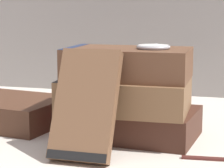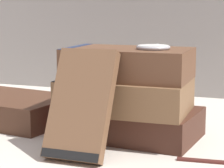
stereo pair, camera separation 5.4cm
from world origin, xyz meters
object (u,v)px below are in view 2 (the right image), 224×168
(book_leaning_front, at_px, (79,108))
(reading_glasses, at_px, (131,118))
(book_flat_bottom, at_px, (129,122))
(book_flat_top, at_px, (125,64))
(fountain_pen, at_px, (224,160))
(pocket_watch, at_px, (153,47))
(book_flat_middle, at_px, (122,95))

(book_leaning_front, xyz_separation_m, reading_glasses, (-0.00, 0.23, -0.07))
(book_flat_bottom, relative_size, book_leaning_front, 1.45)
(book_leaning_front, bearing_deg, book_flat_top, 73.74)
(book_flat_bottom, xyz_separation_m, reading_glasses, (-0.03, 0.11, -0.02))
(book_flat_bottom, distance_m, fountain_pen, 0.18)
(pocket_watch, xyz_separation_m, fountain_pen, (0.12, -0.07, -0.14))
(book_leaning_front, bearing_deg, book_flat_middle, 74.78)
(reading_glasses, bearing_deg, fountain_pen, -50.60)
(book_flat_bottom, distance_m, reading_glasses, 0.12)
(pocket_watch, xyz_separation_m, reading_glasses, (-0.08, 0.13, -0.14))
(book_flat_bottom, xyz_separation_m, book_flat_top, (-0.00, -0.01, 0.10))
(reading_glasses, bearing_deg, book_flat_top, -81.44)
(book_flat_bottom, height_order, reading_glasses, book_flat_bottom)
(pocket_watch, distance_m, reading_glasses, 0.21)
(book_flat_middle, relative_size, reading_glasses, 1.84)
(pocket_watch, bearing_deg, book_flat_top, 177.84)
(book_flat_bottom, distance_m, pocket_watch, 0.13)
(book_flat_bottom, distance_m, book_flat_middle, 0.05)
(pocket_watch, bearing_deg, fountain_pen, -29.55)
(book_flat_middle, xyz_separation_m, book_flat_top, (0.00, 0.00, 0.05))
(book_flat_middle, distance_m, pocket_watch, 0.09)
(book_flat_top, xyz_separation_m, book_leaning_front, (-0.03, -0.11, -0.05))
(book_flat_middle, height_order, reading_glasses, book_flat_middle)
(book_flat_bottom, xyz_separation_m, book_flat_middle, (-0.01, -0.02, 0.05))
(book_flat_middle, bearing_deg, fountain_pen, -22.72)
(fountain_pen, bearing_deg, reading_glasses, 128.81)
(book_flat_middle, bearing_deg, reading_glasses, 100.43)
(reading_glasses, bearing_deg, book_flat_bottom, -78.74)
(book_flat_top, height_order, reading_glasses, book_flat_top)
(book_leaning_front, distance_m, reading_glasses, 0.24)
(book_flat_middle, bearing_deg, book_leaning_front, -106.74)
(book_flat_middle, relative_size, fountain_pen, 1.56)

